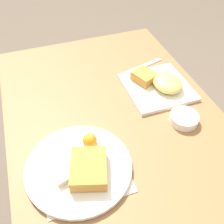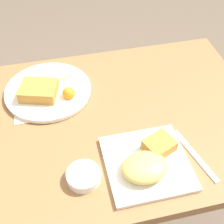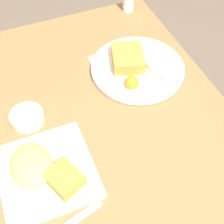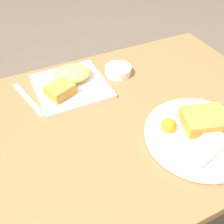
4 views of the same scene
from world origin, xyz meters
name	(u,v)px [view 2 (image 2 of 4)]	position (x,y,z in m)	size (l,w,h in m)	color
ground_plane	(106,222)	(0.00, 0.00, 0.00)	(8.00, 8.00, 0.00)	brown
dining_table	(103,138)	(0.00, 0.00, 0.68)	(1.07, 0.72, 0.78)	olive
menu_card	(40,96)	(-0.19, 0.16, 0.78)	(0.18, 0.24, 0.00)	beige
plate_square_near	(148,162)	(0.09, -0.21, 0.80)	(0.24, 0.24, 0.06)	white
plate_oval_far	(47,89)	(-0.16, 0.17, 0.79)	(0.30, 0.30, 0.05)	white
sauce_ramekin	(84,176)	(-0.10, -0.21, 0.79)	(0.10, 0.10, 0.03)	white
butter_knife	(195,155)	(0.24, -0.20, 0.78)	(0.06, 0.20, 0.00)	silver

